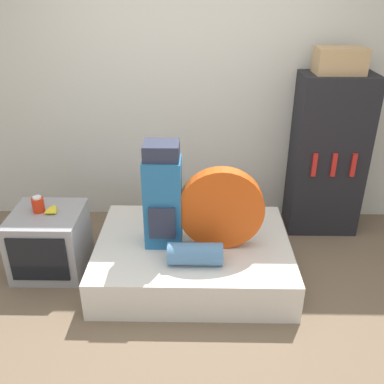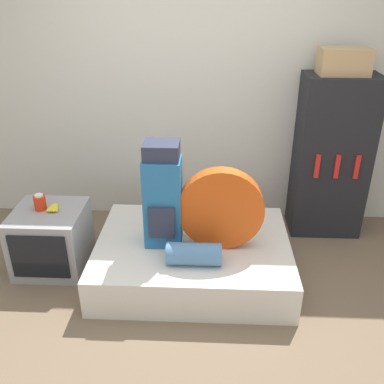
{
  "view_description": "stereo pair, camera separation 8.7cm",
  "coord_description": "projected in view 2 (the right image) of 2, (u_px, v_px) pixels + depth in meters",
  "views": [
    {
      "loc": [
        0.11,
        -2.39,
        2.26
      ],
      "look_at": [
        0.06,
        0.57,
        0.77
      ],
      "focal_mm": 40.0,
      "sensor_mm": 36.0,
      "label": 1
    },
    {
      "loc": [
        0.2,
        -2.39,
        2.26
      ],
      "look_at": [
        0.06,
        0.57,
        0.77
      ],
      "focal_mm": 40.0,
      "sensor_mm": 36.0,
      "label": 2
    }
  ],
  "objects": [
    {
      "name": "ground_plane",
      "position": [
        180.0,
        320.0,
        3.15
      ],
      "size": [
        16.0,
        16.0,
        0.0
      ],
      "primitive_type": "plane",
      "color": "brown"
    },
    {
      "name": "bed",
      "position": [
        193.0,
        257.0,
        3.59
      ],
      "size": [
        1.58,
        1.2,
        0.32
      ],
      "color": "silver",
      "rests_on": "ground_plane"
    },
    {
      "name": "television",
      "position": [
        51.0,
        239.0,
        3.63
      ],
      "size": [
        0.57,
        0.58,
        0.54
      ],
      "color": "#939399",
      "rests_on": "ground_plane"
    },
    {
      "name": "canister",
      "position": [
        40.0,
        202.0,
        3.52
      ],
      "size": [
        0.1,
        0.1,
        0.14
      ],
      "color": "red",
      "rests_on": "television"
    },
    {
      "name": "backpack",
      "position": [
        163.0,
        196.0,
        3.33
      ],
      "size": [
        0.29,
        0.28,
        0.85
      ],
      "color": "#23669E",
      "rests_on": "bed"
    },
    {
      "name": "sleeping_roll",
      "position": [
        194.0,
        254.0,
        3.2
      ],
      "size": [
        0.41,
        0.17,
        0.17
      ],
      "color": "teal",
      "rests_on": "bed"
    },
    {
      "name": "bookshelf",
      "position": [
        331.0,
        157.0,
        3.98
      ],
      "size": [
        0.65,
        0.43,
        1.52
      ],
      "color": "black",
      "rests_on": "ground_plane"
    },
    {
      "name": "wall_back",
      "position": [
        191.0,
        91.0,
        4.03
      ],
      "size": [
        8.0,
        0.05,
        2.6
      ],
      "color": "silver",
      "rests_on": "ground_plane"
    },
    {
      "name": "tent_bag",
      "position": [
        221.0,
        209.0,
        3.31
      ],
      "size": [
        0.67,
        0.12,
        0.67
      ],
      "color": "#D14C14",
      "rests_on": "bed"
    },
    {
      "name": "cardboard_box",
      "position": [
        344.0,
        61.0,
        3.59
      ],
      "size": [
        0.41,
        0.26,
        0.22
      ],
      "color": "tan",
      "rests_on": "bookshelf"
    },
    {
      "name": "banana_bunch",
      "position": [
        54.0,
        208.0,
        3.53
      ],
      "size": [
        0.12,
        0.15,
        0.04
      ],
      "color": "yellow",
      "rests_on": "television"
    }
  ]
}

